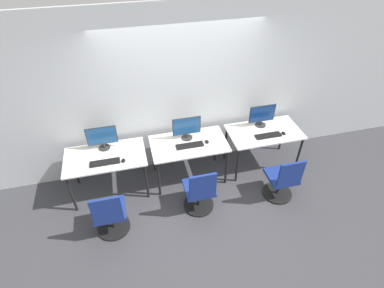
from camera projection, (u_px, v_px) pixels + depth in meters
The scene contains 17 objects.
ground_plane at pixel (194, 190), 5.04m from camera, with size 20.00×20.00×0.00m, color #3D3D42.
wall_back at pixel (182, 93), 4.78m from camera, with size 12.00×0.05×2.80m.
desk_left at pixel (106, 160), 4.63m from camera, with size 1.23×0.70×0.75m.
monitor_left at pixel (102, 137), 4.61m from camera, with size 0.46×0.18×0.40m.
keyboard_left at pixel (105, 162), 4.46m from camera, with size 0.44×0.13×0.02m.
mouse_left at pixel (123, 160), 4.49m from camera, with size 0.06×0.09×0.03m.
office_chair_left at pixel (110, 216), 4.21m from camera, with size 0.48×0.48×0.88m.
desk_center at pixel (189, 147), 4.88m from camera, with size 1.23×0.70×0.75m.
monitor_center at pixel (187, 128), 4.81m from camera, with size 0.46×0.18×0.40m.
keyboard_center at pixel (190, 145), 4.77m from camera, with size 0.44×0.13×0.02m.
mouse_center at pixel (207, 142), 4.84m from camera, with size 0.06×0.09×0.03m.
office_chair_center at pixel (200, 193), 4.53m from camera, with size 0.48×0.48×0.88m.
desk_right at pixel (264, 135), 5.13m from camera, with size 1.23×0.70×0.75m.
monitor_right at pixel (262, 115), 5.08m from camera, with size 0.46×0.18×0.40m.
keyboard_right at pixel (268, 136), 4.97m from camera, with size 0.44×0.13×0.02m.
mouse_right at pixel (284, 133), 5.01m from camera, with size 0.06×0.09×0.03m.
office_chair_right at pixel (282, 181), 4.72m from camera, with size 0.48×0.48×0.88m.
Camera 1 is at (-0.85, -3.30, 3.80)m, focal length 28.00 mm.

